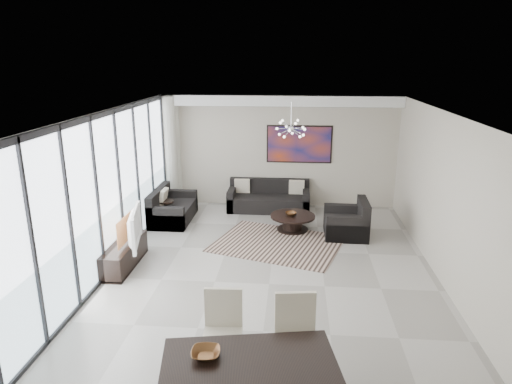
# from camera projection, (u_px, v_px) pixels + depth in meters

# --- Properties ---
(room_shell) EXTENTS (6.00, 9.00, 2.90)m
(room_shell) POSITION_uv_depth(u_px,v_px,m) (298.00, 206.00, 7.50)
(room_shell) COLOR #A8A39B
(room_shell) RESTS_ON ground
(window_wall) EXTENTS (0.37, 8.95, 2.90)m
(window_wall) POSITION_uv_depth(u_px,v_px,m) (103.00, 200.00, 7.77)
(window_wall) COLOR silver
(window_wall) RESTS_ON floor
(soffit) EXTENTS (5.98, 0.40, 0.26)m
(soffit) POSITION_uv_depth(u_px,v_px,m) (280.00, 101.00, 11.27)
(soffit) COLOR white
(soffit) RESTS_ON room_shell
(painting) EXTENTS (1.68, 0.04, 0.98)m
(painting) POSITION_uv_depth(u_px,v_px,m) (299.00, 144.00, 11.71)
(painting) COLOR #AE3A18
(painting) RESTS_ON room_shell
(chandelier) EXTENTS (0.66, 0.66, 0.71)m
(chandelier) POSITION_uv_depth(u_px,v_px,m) (291.00, 129.00, 9.65)
(chandelier) COLOR silver
(chandelier) RESTS_ON room_shell
(rug) EXTENTS (3.04, 2.65, 0.01)m
(rug) POSITION_uv_depth(u_px,v_px,m) (278.00, 243.00, 9.68)
(rug) COLOR black
(rug) RESTS_ON floor
(coffee_table) EXTENTS (1.02, 1.02, 0.36)m
(coffee_table) POSITION_uv_depth(u_px,v_px,m) (293.00, 222.00, 10.38)
(coffee_table) COLOR black
(coffee_table) RESTS_ON floor
(bowl_coffee) EXTENTS (0.26, 0.26, 0.08)m
(bowl_coffee) POSITION_uv_depth(u_px,v_px,m) (291.00, 214.00, 10.31)
(bowl_coffee) COLOR brown
(bowl_coffee) RESTS_ON coffee_table
(sofa_main) EXTENTS (2.08, 0.85, 0.76)m
(sofa_main) POSITION_uv_depth(u_px,v_px,m) (269.00, 200.00, 11.78)
(sofa_main) COLOR black
(sofa_main) RESTS_ON floor
(loveseat) EXTENTS (0.87, 1.55, 0.77)m
(loveseat) POSITION_uv_depth(u_px,v_px,m) (171.00, 210.00, 11.00)
(loveseat) COLOR black
(loveseat) RESTS_ON floor
(armchair) EXTENTS (0.92, 0.97, 0.82)m
(armchair) POSITION_uv_depth(u_px,v_px,m) (348.00, 224.00, 10.04)
(armchair) COLOR black
(armchair) RESTS_ON floor
(side_table) EXTENTS (0.37, 0.37, 0.51)m
(side_table) POSITION_uv_depth(u_px,v_px,m) (166.00, 208.00, 10.93)
(side_table) COLOR black
(side_table) RESTS_ON floor
(tv_console) EXTENTS (0.41, 1.47, 0.46)m
(tv_console) POSITION_uv_depth(u_px,v_px,m) (124.00, 255.00, 8.57)
(tv_console) COLOR black
(tv_console) RESTS_ON floor
(television) EXTENTS (0.42, 1.16, 0.67)m
(television) POSITION_uv_depth(u_px,v_px,m) (130.00, 228.00, 8.38)
(television) COLOR gray
(television) RESTS_ON tv_console
(dining_table) EXTENTS (1.95, 1.22, 0.76)m
(dining_table) POSITION_uv_depth(u_px,v_px,m) (249.00, 366.00, 4.80)
(dining_table) COLOR black
(dining_table) RESTS_ON floor
(dining_chair_nw) EXTENTS (0.50, 0.50, 1.04)m
(dining_chair_nw) POSITION_uv_depth(u_px,v_px,m) (223.00, 324.00, 5.69)
(dining_chair_nw) COLOR beige
(dining_chair_nw) RESTS_ON floor
(dining_chair_ne) EXTENTS (0.56, 0.56, 1.09)m
(dining_chair_ne) POSITION_uv_depth(u_px,v_px,m) (296.00, 331.00, 5.50)
(dining_chair_ne) COLOR beige
(dining_chair_ne) RESTS_ON floor
(bowl_dining) EXTENTS (0.33, 0.33, 0.08)m
(bowl_dining) POSITION_uv_depth(u_px,v_px,m) (206.00, 354.00, 4.81)
(bowl_dining) COLOR brown
(bowl_dining) RESTS_ON dining_table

